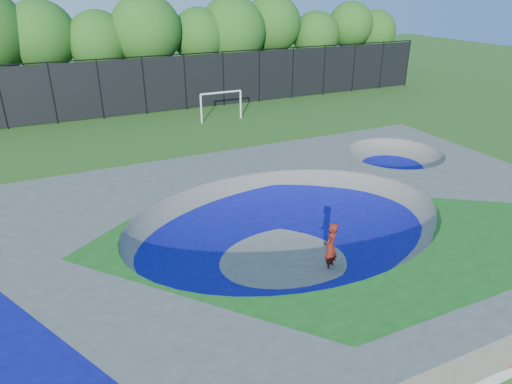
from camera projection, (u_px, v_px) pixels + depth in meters
ground at (287, 255)px, 15.67m from camera, size 120.00×120.00×0.00m
skate_deck at (287, 236)px, 15.36m from camera, size 22.00×14.00×1.50m
skater at (330, 247)px, 14.52m from camera, size 0.74×0.69×1.70m
skateboard at (329, 269)px, 14.86m from camera, size 0.77×0.61×0.05m
soccer_goal at (221, 101)px, 30.79m from camera, size 2.99×0.12×1.97m
fence at (144, 85)px, 32.11m from camera, size 48.09×0.09×4.04m
treeline at (106, 35)px, 34.06m from camera, size 51.85×6.82×8.51m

